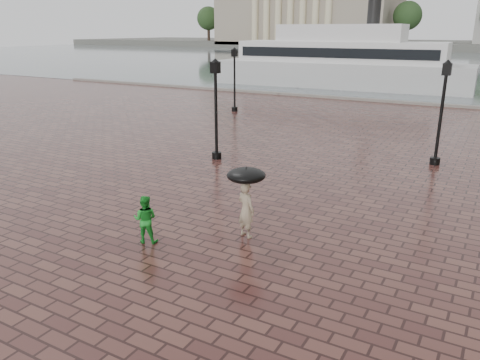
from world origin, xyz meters
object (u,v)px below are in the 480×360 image
(street_lamps, at_px, (285,96))
(adult_pedestrian, at_px, (246,210))
(child_pedestrian, at_px, (145,219))
(ferry_near, at_px, (340,62))

(street_lamps, xyz_separation_m, adult_pedestrian, (4.34, -12.21, -1.50))
(adult_pedestrian, distance_m, child_pedestrian, 2.85)
(adult_pedestrian, bearing_deg, child_pedestrian, 56.01)
(ferry_near, bearing_deg, street_lamps, -80.53)
(child_pedestrian, xyz_separation_m, ferry_near, (-7.35, 39.41, 1.88))
(child_pedestrian, bearing_deg, adult_pedestrian, -165.67)
(adult_pedestrian, distance_m, ferry_near, 38.94)
(ferry_near, bearing_deg, child_pedestrian, -81.66)
(adult_pedestrian, xyz_separation_m, child_pedestrian, (-2.27, -1.72, -0.13))
(street_lamps, relative_size, ferry_near, 0.59)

